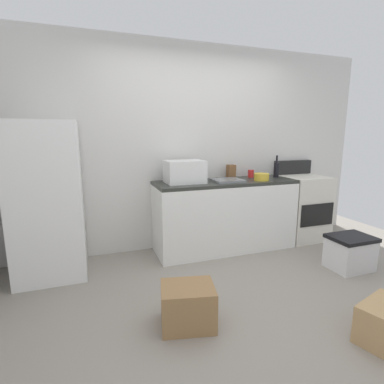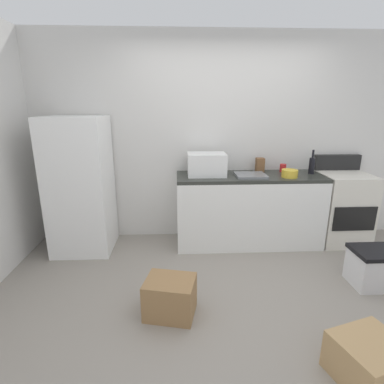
% 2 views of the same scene
% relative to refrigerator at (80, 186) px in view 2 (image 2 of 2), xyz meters
% --- Properties ---
extents(ground_plane, '(6.00, 6.00, 0.00)m').
position_rel_refrigerator_xyz_m(ground_plane, '(1.75, -1.15, -0.81)').
color(ground_plane, gray).
extents(wall_back, '(5.00, 0.10, 2.60)m').
position_rel_refrigerator_xyz_m(wall_back, '(1.75, 0.40, 0.49)').
color(wall_back, silver).
rests_on(wall_back, ground_plane).
extents(kitchen_counter, '(1.80, 0.60, 0.90)m').
position_rel_refrigerator_xyz_m(kitchen_counter, '(2.05, 0.05, -0.36)').
color(kitchen_counter, white).
rests_on(kitchen_counter, ground_plane).
extents(refrigerator, '(0.68, 0.66, 1.61)m').
position_rel_refrigerator_xyz_m(refrigerator, '(0.00, 0.00, 0.00)').
color(refrigerator, white).
rests_on(refrigerator, ground_plane).
extents(stove_oven, '(0.60, 0.61, 1.10)m').
position_rel_refrigerator_xyz_m(stove_oven, '(3.27, 0.06, -0.34)').
color(stove_oven, silver).
rests_on(stove_oven, ground_plane).
extents(microwave, '(0.46, 0.34, 0.27)m').
position_rel_refrigerator_xyz_m(microwave, '(1.51, 0.07, 0.23)').
color(microwave, white).
rests_on(microwave, kitchen_counter).
extents(sink_basin, '(0.36, 0.32, 0.03)m').
position_rel_refrigerator_xyz_m(sink_basin, '(2.04, -0.02, 0.11)').
color(sink_basin, slate).
rests_on(sink_basin, kitchen_counter).
extents(wine_bottle, '(0.07, 0.07, 0.30)m').
position_rel_refrigerator_xyz_m(wine_bottle, '(2.83, 0.09, 0.20)').
color(wine_bottle, black).
rests_on(wine_bottle, kitchen_counter).
extents(coffee_mug, '(0.08, 0.08, 0.10)m').
position_rel_refrigerator_xyz_m(coffee_mug, '(2.51, 0.22, 0.14)').
color(coffee_mug, red).
rests_on(coffee_mug, kitchen_counter).
extents(knife_block, '(0.10, 0.10, 0.18)m').
position_rel_refrigerator_xyz_m(knife_block, '(2.21, 0.23, 0.18)').
color(knife_block, brown).
rests_on(knife_block, kitchen_counter).
extents(mixing_bowl, '(0.19, 0.19, 0.09)m').
position_rel_refrigerator_xyz_m(mixing_bowl, '(2.50, -0.08, 0.14)').
color(mixing_bowl, gold).
rests_on(mixing_bowl, kitchen_counter).
extents(cardboard_box_large, '(0.52, 0.50, 0.28)m').
position_rel_refrigerator_xyz_m(cardboard_box_large, '(2.39, -2.02, -0.66)').
color(cardboard_box_large, tan).
rests_on(cardboard_box_large, ground_plane).
extents(cardboard_box_medium, '(0.47, 0.41, 0.33)m').
position_rel_refrigerator_xyz_m(cardboard_box_medium, '(1.08, -1.31, -0.64)').
color(cardboard_box_medium, olive).
rests_on(cardboard_box_medium, ground_plane).
extents(storage_bin, '(0.46, 0.36, 0.38)m').
position_rel_refrigerator_xyz_m(storage_bin, '(3.10, -0.97, -0.61)').
color(storage_bin, silver).
rests_on(storage_bin, ground_plane).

